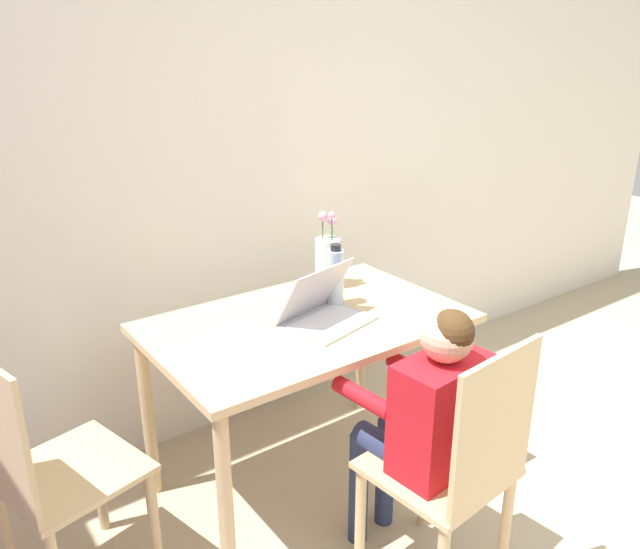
{
  "coord_description": "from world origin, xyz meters",
  "views": [
    {
      "loc": [
        -1.5,
        -0.19,
        1.71
      ],
      "look_at": [
        -0.23,
        1.55,
        0.92
      ],
      "focal_mm": 35.0,
      "sensor_mm": 36.0,
      "label": 1
    }
  ],
  "objects_px": {
    "person_seated": "(426,413)",
    "laptop": "(323,309)",
    "chair_spare": "(48,474)",
    "water_bottle": "(335,277)",
    "chair_occupied": "(456,469)",
    "flower_vase": "(328,260)"
  },
  "relations": [
    {
      "from": "person_seated",
      "to": "laptop",
      "type": "relative_size",
      "value": 2.69
    },
    {
      "from": "chair_spare",
      "to": "flower_vase",
      "type": "xyz_separation_m",
      "value": [
        1.25,
        0.22,
        0.39
      ]
    },
    {
      "from": "flower_vase",
      "to": "water_bottle",
      "type": "distance_m",
      "value": 0.21
    },
    {
      "from": "person_seated",
      "to": "laptop",
      "type": "height_order",
      "value": "person_seated"
    },
    {
      "from": "chair_occupied",
      "to": "laptop",
      "type": "xyz_separation_m",
      "value": [
        -0.03,
        0.66,
        0.32
      ]
    },
    {
      "from": "chair_occupied",
      "to": "water_bottle",
      "type": "distance_m",
      "value": 0.87
    },
    {
      "from": "laptop",
      "to": "water_bottle",
      "type": "bearing_deg",
      "value": 23.01
    },
    {
      "from": "flower_vase",
      "to": "water_bottle",
      "type": "relative_size",
      "value": 1.33
    },
    {
      "from": "chair_occupied",
      "to": "chair_spare",
      "type": "relative_size",
      "value": 1.0
    },
    {
      "from": "chair_occupied",
      "to": "water_bottle",
      "type": "height_order",
      "value": "water_bottle"
    },
    {
      "from": "laptop",
      "to": "chair_spare",
      "type": "bearing_deg",
      "value": 162.46
    },
    {
      "from": "chair_spare",
      "to": "laptop",
      "type": "relative_size",
      "value": 2.5
    },
    {
      "from": "person_seated",
      "to": "laptop",
      "type": "xyz_separation_m",
      "value": [
        -0.02,
        0.54,
        0.18
      ]
    },
    {
      "from": "chair_occupied",
      "to": "person_seated",
      "type": "distance_m",
      "value": 0.19
    },
    {
      "from": "laptop",
      "to": "water_bottle",
      "type": "relative_size",
      "value": 1.46
    },
    {
      "from": "laptop",
      "to": "flower_vase",
      "type": "height_order",
      "value": "flower_vase"
    },
    {
      "from": "chair_occupied",
      "to": "person_seated",
      "type": "xyz_separation_m",
      "value": [
        -0.01,
        0.13,
        0.14
      ]
    },
    {
      "from": "chair_occupied",
      "to": "water_bottle",
      "type": "xyz_separation_m",
      "value": [
        0.11,
        0.77,
        0.39
      ]
    },
    {
      "from": "laptop",
      "to": "water_bottle",
      "type": "height_order",
      "value": "water_bottle"
    },
    {
      "from": "person_seated",
      "to": "water_bottle",
      "type": "relative_size",
      "value": 3.95
    },
    {
      "from": "chair_spare",
      "to": "water_bottle",
      "type": "relative_size",
      "value": 3.66
    },
    {
      "from": "chair_occupied",
      "to": "laptop",
      "type": "height_order",
      "value": "laptop"
    }
  ]
}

